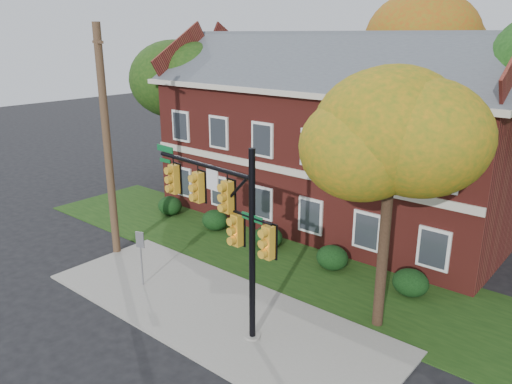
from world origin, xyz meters
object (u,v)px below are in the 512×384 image
Objects in this scene: tree_far_rear at (424,48)px; sign_post at (141,250)px; tree_near_right at (398,137)px; hedge_far_left at (170,206)px; traffic_signal at (227,217)px; apartment_building at (332,128)px; hedge_left at (215,220)px; tree_left_rear at (187,85)px; hedge_far_right at (410,283)px; hedge_center at (268,237)px; hedge_right at (332,258)px; utility_pole at (107,144)px.

tree_far_rear reaches higher than sign_post.
tree_near_right is 10.62m from sign_post.
hedge_far_left is 0.22× the size of traffic_signal.
tree_near_right is at bearing -11.27° from hedge_far_left.
tree_far_rear is (1.34, 7.84, 3.86)m from apartment_building.
apartment_building reaches higher than hedge_left.
tree_near_right is 0.97× the size of tree_left_rear.
hedge_center is at bearing 180.00° from hedge_far_right.
tree_far_rear is (-2.16, 13.09, 8.32)m from hedge_right.
tree_left_rear reaches higher than hedge_center.
hedge_far_left is 15.75m from tree_near_right.
tree_far_rear reaches higher than hedge_far_left.
hedge_right is 0.60× the size of sign_post.
hedge_center is 0.60× the size of sign_post.
utility_pole is (-6.34, -18.03, -3.71)m from tree_far_rear.
apartment_building is 13.43× the size of hedge_left.
tree_left_rear is at bearing 104.92° from sign_post.
hedge_left is at bearing 84.35° from sign_post.
hedge_right is at bearing -80.64° from tree_far_rear.
hedge_left is at bearing 94.22° from utility_pole.
tree_left_rear is 0.88× the size of utility_pole.
tree_near_right is (0.22, -2.83, 6.14)m from hedge_far_right.
traffic_signal is at bearing -22.11° from sign_post.
hedge_far_left is at bearing -56.58° from tree_left_rear.
hedge_far_right is 8.00m from traffic_signal.
tree_left_rear reaches higher than tree_near_right.
hedge_far_right is 0.14× the size of utility_pole.
apartment_building is 8.04× the size of sign_post.
apartment_building reaches higher than tree_near_right.
hedge_left is 0.22× the size of traffic_signal.
utility_pole is (-5.00, -10.19, 0.15)m from apartment_building.
sign_post is (2.02, -6.17, 1.06)m from hedge_left.
tree_near_right is at bearing -2.76° from sign_post.
tree_near_right is (3.72, -2.83, 6.14)m from hedge_right.
hedge_right is (3.50, -5.25, -4.46)m from apartment_building.
hedge_center and hedge_right have the same top height.
tree_far_rear is (11.07, 8.96, 2.16)m from tree_left_rear.
hedge_center is (3.50, 0.00, 0.00)m from hedge_left.
tree_left_rear is (-9.73, -1.12, 1.69)m from apartment_building.
utility_pole is (-1.50, -4.94, 4.61)m from hedge_left.
apartment_building is 10.97m from tree_near_right.
hedge_far_right is 0.60× the size of sign_post.
apartment_building is at bearing 58.86° from sign_post.
tree_left_rear reaches higher than hedge_far_left.
tree_near_right is 18.33m from tree_left_rear.
hedge_left is 16.25m from tree_far_rear.
tree_left_rear is at bearing 156.96° from hedge_center.
hedge_center is 8.40m from utility_pole.
apartment_building is 7.73m from hedge_left.
tree_far_rear reaches higher than traffic_signal.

